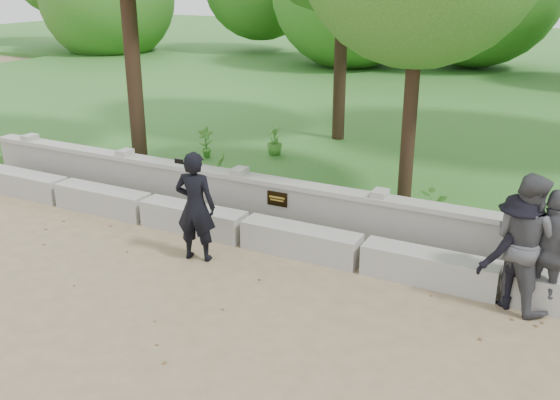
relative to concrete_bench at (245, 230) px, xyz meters
The scene contains 12 objects.
ground 1.91m from the concrete_bench, 90.00° to the right, with size 80.00×80.00×0.00m, color #957F5B.
lawn 12.10m from the concrete_bench, 90.00° to the left, with size 40.00×22.00×0.25m, color #2D6D27.
concrete_bench is the anchor object (origin of this frame).
parapet_wall 0.74m from the concrete_bench, 89.99° to the left, with size 12.50×0.35×0.90m.
man_main 1.10m from the concrete_bench, 111.39° to the right, with size 0.69×0.62×1.69m.
visitor_left 4.26m from the concrete_bench, ahead, with size 1.11×1.06×1.81m.
visitor_mid 4.15m from the concrete_bench, ahead, with size 1.13×1.08×1.54m.
visitor_right 4.55m from the concrete_bench, ahead, with size 1.04×0.67×1.65m.
shrub_a 4.27m from the concrete_bench, 132.13° to the left, with size 0.36×0.24×0.68m, color #44862D.
shrub_b 2.24m from the concrete_bench, 133.50° to the left, with size 0.37×0.29×0.67m, color #44862D.
shrub_c 3.11m from the concrete_bench, 26.97° to the left, with size 0.56×0.49×0.63m, color #44862D.
shrub_d 4.38m from the concrete_bench, 111.63° to the left, with size 0.36×0.32×0.65m, color #44862D.
Camera 1 is at (4.78, -6.04, 4.10)m, focal length 40.00 mm.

